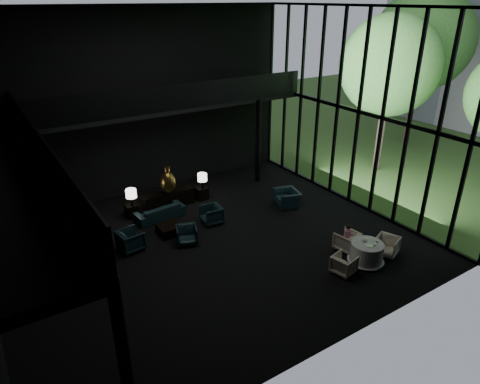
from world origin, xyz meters
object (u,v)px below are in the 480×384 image
sofa (160,210)px  dining_chair_west (344,264)px  lounge_armchair_west (131,239)px  window_armchair (287,196)px  dining_table (366,254)px  bronze_urn (168,182)px  coffee_table (170,229)px  side_table_left (132,210)px  side_table_right (202,193)px  dining_chair_north (347,240)px  console (168,200)px  table_lamp_left (131,194)px  table_lamp_right (202,178)px  lounge_armchair_east (211,214)px  child (348,232)px  dining_chair_east (387,245)px  lounge_armchair_south (187,235)px

sofa → dining_chair_west: bearing=112.2°
lounge_armchair_west → window_armchair: 6.89m
dining_table → bronze_urn: bearing=117.8°
window_armchair → coffee_table: 5.30m
side_table_left → dining_table: bearing=-53.9°
side_table_right → dining_chair_north: size_ratio=0.75×
coffee_table → console: bearing=67.3°
console → window_armchair: size_ratio=2.14×
table_lamp_left → table_lamp_right: table_lamp_left is taller
dining_chair_north → dining_chair_west: (-1.12, -0.97, -0.05)m
window_armchair → dining_table: bearing=8.5°
lounge_armchair_east → dining_chair_north: (3.08, -4.33, -0.03)m
side_table_left → lounge_armchair_west: bearing=-110.5°
side_table_left → side_table_right: 3.20m
window_armchair → dining_chair_west: size_ratio=1.63×
side_table_left → lounge_armchair_east: lounge_armchair_east is taller
table_lamp_left → dining_chair_north: size_ratio=0.98×
sofa → bronze_urn: bearing=-143.8°
side_table_right → lounge_armchair_east: size_ratio=0.69×
coffee_table → child: size_ratio=1.48×
side_table_left → dining_chair_east: bearing=-49.3°
table_lamp_left → window_armchair: (5.97, -2.50, -0.61)m
dining_table → console: bearing=117.4°
table_lamp_right → dining_table: bearing=-72.7°
side_table_right → lounge_armchair_east: bearing=-108.2°
table_lamp_left → side_table_right: table_lamp_left is taller
dining_table → child: (0.02, 0.92, 0.40)m
table_lamp_right → dining_chair_north: table_lamp_right is taller
dining_chair_west → console: bearing=8.2°
console → lounge_armchair_west: 3.49m
bronze_urn → side_table_right: 1.86m
table_lamp_right → child: 6.85m
sofa → dining_chair_north: bearing=123.4°
side_table_left → sofa: sofa is taller
bronze_urn → lounge_armchair_south: size_ratio=1.64×
dining_chair_west → lounge_armchair_south: bearing=25.8°
sofa → lounge_armchair_west: (-1.80, -1.66, 0.05)m
console → child: child is taller
sofa → dining_chair_west: 7.64m
side_table_right → window_armchair: window_armchair is taller
table_lamp_left → window_armchair: 6.51m
console → side_table_left: console is taller
bronze_urn → table_lamp_left: bearing=179.7°
child → lounge_armchair_east: bearing=-55.2°
table_lamp_left → lounge_armchair_east: (2.47, -2.11, -0.66)m
side_table_left → dining_chair_west: (4.43, -7.54, 0.05)m
side_table_left → table_lamp_left: bearing=-90.0°
dining_chair_east → child: child is taller
window_armchair → dining_table: (-0.48, -4.89, -0.13)m
dining_chair_east → child: size_ratio=1.26×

